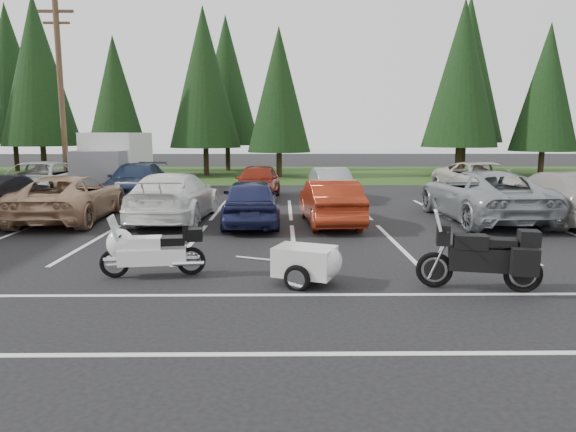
# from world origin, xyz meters

# --- Properties ---
(ground) EXTENTS (120.00, 120.00, 0.00)m
(ground) POSITION_xyz_m (0.00, 0.00, 0.00)
(ground) COLOR black
(ground) RESTS_ON ground
(grass_strip) EXTENTS (80.00, 16.00, 0.01)m
(grass_strip) POSITION_xyz_m (0.00, 24.00, 0.01)
(grass_strip) COLOR #223D13
(grass_strip) RESTS_ON ground
(lake_water) EXTENTS (70.00, 50.00, 0.02)m
(lake_water) POSITION_xyz_m (4.00, 55.00, 0.00)
(lake_water) COLOR slate
(lake_water) RESTS_ON ground
(utility_pole) EXTENTS (1.60, 0.26, 9.00)m
(utility_pole) POSITION_xyz_m (-10.00, 12.00, 4.70)
(utility_pole) COLOR #473321
(utility_pole) RESTS_ON ground
(box_truck) EXTENTS (2.40, 5.60, 2.90)m
(box_truck) POSITION_xyz_m (-8.00, 12.50, 1.45)
(box_truck) COLOR silver
(box_truck) RESTS_ON ground
(stall_markings) EXTENTS (32.00, 16.00, 0.01)m
(stall_markings) POSITION_xyz_m (0.00, 2.00, 0.00)
(stall_markings) COLOR silver
(stall_markings) RESTS_ON ground
(conifer_2) EXTENTS (5.10, 5.10, 11.89)m
(conifer_2) POSITION_xyz_m (-16.00, 22.80, 6.95)
(conifer_2) COLOR #332316
(conifer_2) RESTS_ON ground
(conifer_3) EXTENTS (3.87, 3.87, 9.02)m
(conifer_3) POSITION_xyz_m (-10.50, 21.40, 5.27)
(conifer_3) COLOR #332316
(conifer_3) RESTS_ON ground
(conifer_4) EXTENTS (4.80, 4.80, 11.17)m
(conifer_4) POSITION_xyz_m (-5.00, 22.90, 6.53)
(conifer_4) COLOR #332316
(conifer_4) RESTS_ON ground
(conifer_5) EXTENTS (4.14, 4.14, 9.63)m
(conifer_5) POSITION_xyz_m (0.00, 21.60, 5.63)
(conifer_5) COLOR #332316
(conifer_5) RESTS_ON ground
(conifer_6) EXTENTS (4.93, 4.93, 11.48)m
(conifer_6) POSITION_xyz_m (12.00, 22.10, 6.71)
(conifer_6) COLOR #332316
(conifer_6) RESTS_ON ground
(conifer_7) EXTENTS (4.27, 4.27, 9.94)m
(conifer_7) POSITION_xyz_m (17.50, 21.80, 5.81)
(conifer_7) COLOR #332316
(conifer_7) RESTS_ON ground
(conifer_back_a) EXTENTS (5.28, 5.28, 12.30)m
(conifer_back_a) POSITION_xyz_m (-20.00, 27.00, 7.19)
(conifer_back_a) COLOR #332316
(conifer_back_a) RESTS_ON ground
(conifer_back_b) EXTENTS (4.97, 4.97, 11.58)m
(conifer_back_b) POSITION_xyz_m (-4.00, 27.50, 6.77)
(conifer_back_b) COLOR #332316
(conifer_back_b) RESTS_ON ground
(conifer_back_c) EXTENTS (5.50, 5.50, 12.81)m
(conifer_back_c) POSITION_xyz_m (14.00, 26.80, 7.49)
(conifer_back_c) COLOR #332316
(conifer_back_c) RESTS_ON ground
(car_near_1) EXTENTS (1.80, 4.80, 1.56)m
(car_near_1) POSITION_xyz_m (-9.04, 4.37, 0.78)
(car_near_1) COLOR black
(car_near_1) RESTS_ON ground
(car_near_2) EXTENTS (2.70, 5.52, 1.51)m
(car_near_2) POSITION_xyz_m (-6.84, 4.59, 0.76)
(car_near_2) COLOR tan
(car_near_2) RESTS_ON ground
(car_near_3) EXTENTS (2.51, 5.61, 1.60)m
(car_near_3) POSITION_xyz_m (-3.36, 4.53, 0.80)
(car_near_3) COLOR white
(car_near_3) RESTS_ON ground
(car_near_4) EXTENTS (1.96, 4.47, 1.50)m
(car_near_4) POSITION_xyz_m (-0.78, 3.70, 0.75)
(car_near_4) COLOR #1B1F45
(car_near_4) RESTS_ON ground
(car_near_5) EXTENTS (1.84, 4.46, 1.44)m
(car_near_5) POSITION_xyz_m (1.72, 3.77, 0.72)
(car_near_5) COLOR maroon
(car_near_5) RESTS_ON ground
(car_near_6) EXTENTS (2.98, 6.10, 1.67)m
(car_near_6) POSITION_xyz_m (6.87, 4.51, 0.83)
(car_near_6) COLOR gray
(car_near_6) RESTS_ON ground
(car_near_7) EXTENTS (2.65, 5.90, 1.68)m
(car_near_7) POSITION_xyz_m (9.21, 4.15, 0.84)
(car_near_7) COLOR #9F9A92
(car_near_7) RESTS_ON ground
(car_far_0) EXTENTS (2.80, 6.01, 1.66)m
(car_far_0) POSITION_xyz_m (-10.35, 9.77, 0.83)
(car_far_0) COLOR white
(car_far_0) RESTS_ON ground
(car_far_1) EXTENTS (2.40, 5.42, 1.55)m
(car_far_1) POSITION_xyz_m (-6.24, 10.29, 0.77)
(car_far_1) COLOR #19253F
(car_far_1) RESTS_ON ground
(car_far_2) EXTENTS (2.07, 4.60, 1.54)m
(car_far_2) POSITION_xyz_m (-0.88, 10.14, 0.77)
(car_far_2) COLOR maroon
(car_far_2) RESTS_ON ground
(car_far_3) EXTENTS (1.86, 4.29, 1.37)m
(car_far_3) POSITION_xyz_m (2.36, 9.75, 0.69)
(car_far_3) COLOR gray
(car_far_3) RESTS_ON ground
(car_far_4) EXTENTS (3.21, 6.04, 1.62)m
(car_far_4) POSITION_xyz_m (9.03, 10.09, 0.81)
(car_far_4) COLOR #B9B5A9
(car_far_4) RESTS_ON ground
(touring_motorcycle) EXTENTS (2.39, 1.00, 1.28)m
(touring_motorcycle) POSITION_xyz_m (-2.42, -2.23, 0.64)
(touring_motorcycle) COLOR white
(touring_motorcycle) RESTS_ON ground
(cargo_trailer) EXTENTS (1.85, 1.46, 0.75)m
(cargo_trailer) POSITION_xyz_m (0.64, -2.81, 0.37)
(cargo_trailer) COLOR silver
(cargo_trailer) RESTS_ON ground
(adventure_motorcycle) EXTENTS (2.60, 1.38, 1.50)m
(adventure_motorcycle) POSITION_xyz_m (3.82, -3.22, 0.75)
(adventure_motorcycle) COLOR black
(adventure_motorcycle) RESTS_ON ground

